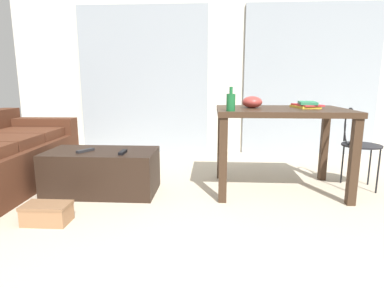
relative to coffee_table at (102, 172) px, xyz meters
The scene contains 14 objects.
ground_plane 1.26m from the coffee_table, ahead, with size 8.08×8.08×0.00m, color beige.
wall_back 2.51m from the coffee_table, 57.44° to the left, with size 6.29×0.10×2.47m, color silver.
curtains 2.37m from the coffee_table, 56.26° to the left, with size 4.29×0.03×2.12m.
coffee_table is the anchor object (origin of this frame).
craft_table 1.76m from the coffee_table, ahead, with size 1.20×0.82×0.80m.
wire_chair 2.48m from the coffee_table, ahead, with size 0.37×0.39×0.80m.
bottle_near 1.38m from the coffee_table, ahead, with size 0.08×0.08×0.20m.
bowl 1.57m from the coffee_table, ahead, with size 0.19×0.19×0.11m, color #9E3833.
book_stack 2.05m from the coffee_table, ahead, with size 0.26×0.33×0.06m.
tv_remote_on_table 2.23m from the coffee_table, 12.70° to the left, with size 0.04×0.17×0.02m, color #232326.
scissors 1.42m from the coffee_table, 18.06° to the left, with size 0.09×0.10×0.00m.
tv_remote_primary 0.26m from the coffee_table, 158.22° to the right, with size 0.04×0.18×0.02m, color #232326.
tv_remote_secondary 0.34m from the coffee_table, 24.30° to the right, with size 0.04×0.15×0.03m, color black.
shoebox 0.73m from the coffee_table, 105.11° to the right, with size 0.34×0.20×0.15m.
Camera 1 is at (-0.20, -1.39, 1.04)m, focal length 29.49 mm.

